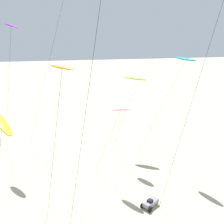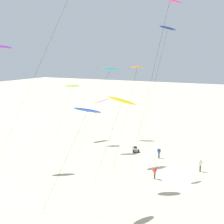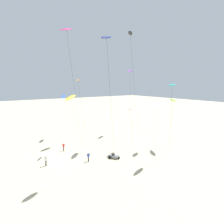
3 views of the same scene
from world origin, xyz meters
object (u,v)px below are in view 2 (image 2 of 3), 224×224
object	(u,v)px
kite_lime	(72,86)
kite_flyer_furthest	(200,165)
kite_yellow	(122,101)
kite_pink	(102,101)
kite_flyer_middle	(155,172)
kite_purple	(0,47)
kite_flyer_nearest	(159,153)
kite_navy	(167,29)
kite_blue	(87,111)
kite_teal	(110,69)
kite_white	(87,93)
beach_buggy	(135,149)
kite_orange	(136,70)
kite_magenta	(169,2)

from	to	relation	value
kite_lime	kite_flyer_furthest	size ratio (longest dim) A/B	6.09
kite_yellow	kite_pink	world-z (taller)	kite_yellow
kite_yellow	kite_flyer_middle	distance (m)	10.37
kite_purple	kite_flyer_nearest	size ratio (longest dim) A/B	10.17
kite_navy	kite_purple	distance (m)	24.59
kite_blue	kite_lime	bearing A→B (deg)	37.75
kite_yellow	kite_lime	bearing A→B (deg)	49.75
kite_navy	kite_blue	distance (m)	23.41
kite_lime	kite_teal	xyz separation A→B (m)	(4.10, -5.73, 3.04)
kite_blue	kite_yellow	xyz separation A→B (m)	(6.26, -0.73, 0.14)
kite_white	beach_buggy	size ratio (longest dim) A/B	4.68
kite_orange	kite_flyer_middle	world-z (taller)	kite_orange
kite_orange	kite_yellow	size ratio (longest dim) A/B	1.27
beach_buggy	kite_white	bearing A→B (deg)	86.13
kite_magenta	kite_lime	world-z (taller)	kite_magenta
kite_white	kite_yellow	world-z (taller)	kite_yellow
kite_navy	kite_blue	xyz separation A→B (m)	(-21.46, 1.46, -9.24)
kite_navy	kite_purple	size ratio (longest dim) A/B	1.18
kite_flyer_nearest	kite_orange	bearing A→B (deg)	167.92
kite_magenta	kite_orange	size ratio (longest dim) A/B	1.60
kite_lime	kite_white	bearing A→B (deg)	-107.89
kite_lime	kite_white	xyz separation A→B (m)	(-1.23, -3.80, -0.90)
kite_blue	kite_pink	bearing A→B (deg)	24.20
kite_blue	kite_flyer_middle	bearing A→B (deg)	-22.17
beach_buggy	kite_magenta	bearing A→B (deg)	-128.60
kite_lime	beach_buggy	distance (m)	16.38
kite_yellow	beach_buggy	bearing A→B (deg)	13.94
kite_lime	kite_flyer_furthest	xyz separation A→B (m)	(-5.55, -24.12, -8.97)
kite_flyer_middle	kite_purple	bearing A→B (deg)	102.47
kite_orange	kite_yellow	world-z (taller)	kite_orange
kite_white	kite_pink	distance (m)	5.10
kite_flyer_nearest	kite_navy	bearing A→B (deg)	9.07
kite_yellow	kite_teal	xyz separation A→B (m)	(17.81, 10.46, 2.68)
kite_blue	kite_flyer_middle	world-z (taller)	kite_blue
kite_white	beach_buggy	xyz separation A→B (m)	(-0.64, -9.46, -8.53)
kite_navy	kite_orange	distance (m)	12.52
kite_purple	kite_yellow	bearing A→B (deg)	-85.82
kite_navy	beach_buggy	size ratio (longest dim) A/B	9.95
kite_magenta	kite_flyer_middle	distance (m)	21.13
kite_white	kite_navy	bearing A→B (deg)	-78.30
kite_navy	kite_pink	xyz separation A→B (m)	(-5.23, 8.75, -11.13)
kite_magenta	beach_buggy	world-z (taller)	kite_magenta
kite_lime	kite_yellow	xyz separation A→B (m)	(-13.71, -16.19, 0.36)
kite_white	kite_yellow	distance (m)	17.64
kite_blue	kite_flyer_nearest	distance (m)	19.28
kite_orange	kite_flyer_furthest	bearing A→B (deg)	-62.84
kite_purple	kite_magenta	bearing A→B (deg)	-68.08
kite_lime	kite_pink	world-z (taller)	kite_lime
kite_purple	kite_blue	xyz separation A→B (m)	(-5.00, -16.57, -6.32)
kite_yellow	beach_buggy	xyz separation A→B (m)	(11.84, 2.94, -9.79)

